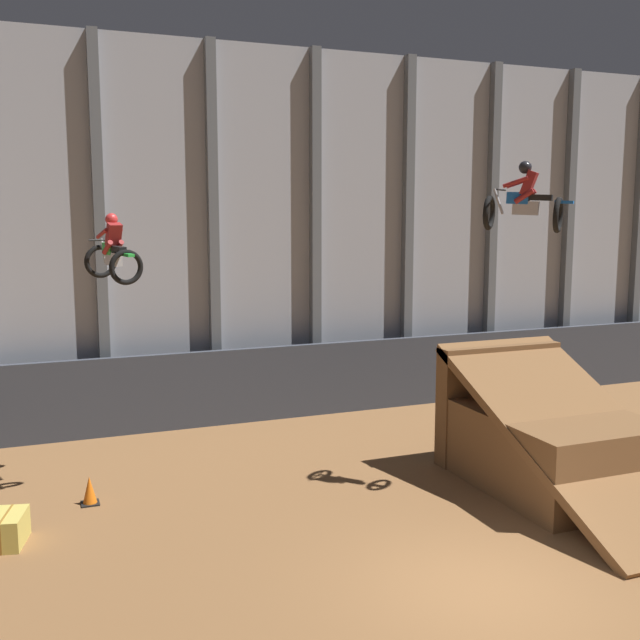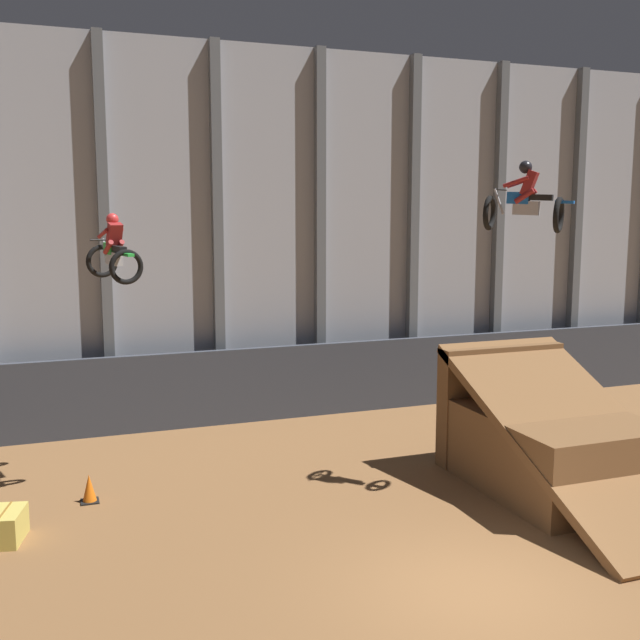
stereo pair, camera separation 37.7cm
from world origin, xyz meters
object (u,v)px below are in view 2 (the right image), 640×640
at_px(dirt_ramp, 545,440).
at_px(rider_bike_left_air, 114,253).
at_px(traffic_cone_near_ramp, 89,489).
at_px(hay_bale_trackside, 5,526).
at_px(rider_bike_right_air, 525,203).

relative_size(dirt_ramp, rider_bike_left_air, 3.41).
relative_size(rider_bike_left_air, traffic_cone_near_ramp, 3.12).
bearing_deg(rider_bike_left_air, traffic_cone_near_ramp, -139.88).
distance_m(rider_bike_left_air, traffic_cone_near_ramp, 4.90).
distance_m(rider_bike_left_air, hay_bale_trackside, 5.81).
xyz_separation_m(dirt_ramp, rider_bike_right_air, (-0.67, 0.10, 5.06)).
bearing_deg(rider_bike_right_air, hay_bale_trackside, 132.93).
bearing_deg(dirt_ramp, rider_bike_right_air, 171.87).
xyz_separation_m(dirt_ramp, rider_bike_left_air, (-8.55, 3.45, 4.01)).
relative_size(dirt_ramp, hay_bale_trackside, 6.08).
height_order(rider_bike_left_air, traffic_cone_near_ramp, rider_bike_left_air).
height_order(dirt_ramp, traffic_cone_near_ramp, dirt_ramp).
relative_size(dirt_ramp, rider_bike_right_air, 3.80).
height_order(rider_bike_right_air, hay_bale_trackside, rider_bike_right_air).
distance_m(dirt_ramp, traffic_cone_near_ramp, 9.62).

